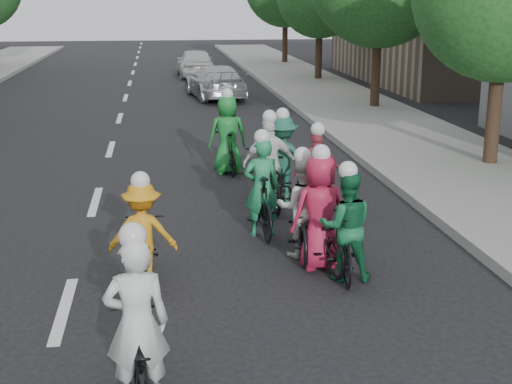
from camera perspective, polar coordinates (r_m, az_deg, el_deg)
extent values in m
plane|color=black|center=(9.43, -15.11, -9.08)|extent=(120.00, 120.00, 0.00)
cube|color=gray|center=(20.07, 11.92, 4.22)|extent=(4.00, 80.00, 0.15)
cube|color=#999993|center=(19.50, 6.50, 4.18)|extent=(0.18, 80.00, 0.18)
cylinder|color=black|center=(17.11, 18.45, 5.52)|extent=(0.32, 0.32, 2.27)
cylinder|color=black|center=(25.41, 9.55, 9.26)|extent=(0.32, 0.32, 2.48)
cylinder|color=black|center=(34.08, 5.03, 10.71)|extent=(0.32, 0.32, 2.27)
cylinder|color=black|center=(42.88, 2.33, 11.82)|extent=(0.32, 0.32, 2.48)
imported|color=black|center=(7.18, -9.34, -13.22)|extent=(0.63, 1.56, 0.80)
imported|color=silver|center=(6.89, -9.52, -10.36)|extent=(0.64, 0.44, 1.69)
sphere|color=silver|center=(6.57, -9.84, -3.51)|extent=(0.26, 0.26, 0.26)
imported|color=black|center=(10.07, 7.02, -4.20)|extent=(0.63, 1.60, 0.94)
imported|color=#16653A|center=(9.88, 7.22, -2.74)|extent=(0.81, 0.67, 1.54)
sphere|color=silver|center=(9.67, 7.38, 1.72)|extent=(0.26, 0.26, 0.26)
imported|color=black|center=(9.97, -8.98, -4.81)|extent=(0.64, 1.60, 0.82)
imported|color=orange|center=(9.78, -9.06, -3.32)|extent=(0.96, 0.59, 1.44)
sphere|color=silver|center=(9.57, -9.25, 0.88)|extent=(0.26, 0.26, 0.26)
imported|color=black|center=(13.17, 4.78, 0.92)|extent=(0.82, 1.91, 1.11)
imported|color=#C44553|center=(13.03, 4.89, 1.66)|extent=(0.93, 0.51, 1.51)
sphere|color=silver|center=(12.87, 4.97, 5.01)|extent=(0.26, 0.26, 0.26)
imported|color=black|center=(10.44, 4.95, -3.42)|extent=(0.97, 1.88, 0.94)
imported|color=#BA1D42|center=(10.23, 5.12, -1.63)|extent=(0.91, 0.69, 1.68)
sphere|color=silver|center=(10.02, 5.24, 3.09)|extent=(0.26, 0.26, 0.26)
imported|color=black|center=(11.78, 0.40, -0.91)|extent=(0.57, 1.76, 1.04)
imported|color=#268C58|center=(11.60, 0.47, 0.35)|extent=(0.61, 0.42, 1.63)
sphere|color=silver|center=(11.42, 0.48, 4.40)|extent=(0.26, 0.26, 0.26)
imported|color=black|center=(10.88, 3.53, -2.53)|extent=(0.84, 1.90, 0.97)
imported|color=silver|center=(10.70, 3.66, -1.22)|extent=(0.81, 0.66, 1.54)
sphere|color=silver|center=(10.50, 3.73, 2.92)|extent=(0.26, 0.26, 0.26)
imported|color=black|center=(13.79, 2.01, 1.28)|extent=(0.74, 1.63, 0.94)
imported|color=#21634B|center=(13.61, 2.10, 2.66)|extent=(1.18, 0.82, 1.67)
sphere|color=silver|center=(13.45, 2.13, 6.21)|extent=(0.26, 0.26, 0.26)
imported|color=black|center=(13.35, 1.00, 1.01)|extent=(0.77, 2.00, 1.03)
imported|color=white|center=(13.18, 1.07, 2.30)|extent=(1.01, 0.46, 1.70)
sphere|color=silver|center=(13.01, 1.09, 6.02)|extent=(0.26, 0.26, 0.26)
imported|color=black|center=(16.01, -2.30, 3.24)|extent=(0.63, 1.61, 0.94)
imported|color=#1C8130|center=(15.83, -2.28, 4.60)|extent=(0.92, 0.66, 1.76)
sphere|color=silver|center=(15.69, -2.32, 7.83)|extent=(0.26, 0.26, 0.26)
imported|color=#B9B9BE|center=(28.21, -3.30, 8.81)|extent=(2.38, 4.65, 1.29)
imported|color=silver|center=(35.94, -4.89, 10.27)|extent=(1.78, 4.22, 1.42)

